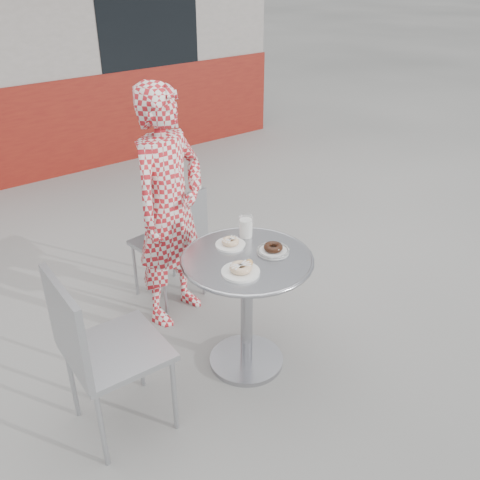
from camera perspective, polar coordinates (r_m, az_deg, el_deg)
ground at (r=3.28m, az=1.39°, el=-13.00°), size 60.00×60.00×0.00m
bistro_table at (r=2.96m, az=0.74°, el=-4.84°), size 0.72×0.72×0.73m
chair_far at (r=3.74m, az=-7.48°, el=-2.58°), size 0.45×0.45×0.83m
chair_left at (r=2.82m, az=-12.82°, el=-14.45°), size 0.46×0.46×0.94m
seated_person at (r=3.33m, az=-7.52°, el=3.37°), size 0.65×0.54×1.55m
plate_far at (r=2.97m, az=-1.03°, el=-0.31°), size 0.17×0.17×0.04m
plate_near at (r=2.72m, az=0.11°, el=-3.14°), size 0.20×0.20×0.05m
plate_checker at (r=2.91m, az=3.56°, el=-1.02°), size 0.18×0.18×0.05m
milk_cup at (r=3.04m, az=0.63°, el=1.39°), size 0.08×0.08×0.13m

